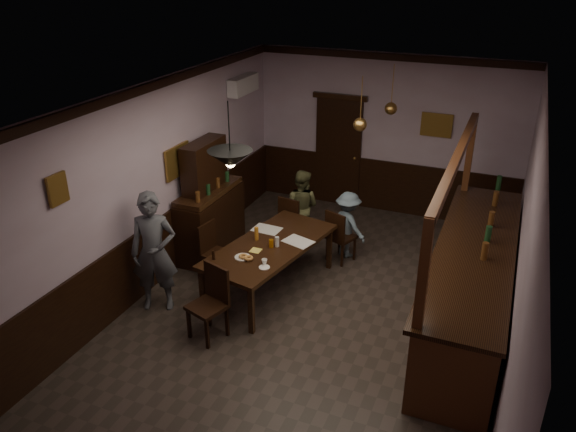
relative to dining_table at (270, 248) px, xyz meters
The scene contains 31 objects.
room 1.25m from the dining_table, 32.52° to the right, with size 5.01×8.01×3.01m.
dining_table is the anchor object (origin of this frame).
chair_far_left 1.36m from the dining_table, 98.46° to the left, with size 0.48×0.48×0.94m.
chair_far_right 1.36m from the dining_table, 60.11° to the left, with size 0.50×0.50×0.90m.
chair_near 1.33m from the dining_table, 100.62° to the right, with size 0.54×0.54×0.99m.
chair_side 0.97m from the dining_table, behind, with size 0.44×0.44×0.89m.
person_standing 1.64m from the dining_table, 141.07° to the right, with size 0.63×0.42×1.74m, color #4D4F58.
person_seated_left 1.61m from the dining_table, 95.15° to the left, with size 0.64×0.50×1.31m, color brown.
person_seated_right 1.62m from the dining_table, 62.77° to the left, with size 0.72×0.42×1.12m, color slate.
newspaper_left 0.48m from the dining_table, 120.17° to the left, with size 0.42×0.30×0.01m, color silver.
newspaper_right 0.42m from the dining_table, 32.98° to the left, with size 0.42×0.30×0.01m, color silver.
napkin 0.28m from the dining_table, 113.12° to the right, with size 0.15×0.15×0.00m, color #E7D255.
saucer 0.68m from the dining_table, 72.11° to the right, with size 0.15×0.15×0.01m, color white.
coffee_cup 0.61m from the dining_table, 72.71° to the right, with size 0.08×0.08×0.07m, color white.
pastry_plate 0.54m from the dining_table, 110.15° to the right, with size 0.22×0.22×0.01m, color white.
pastry_ring_a 0.56m from the dining_table, 107.42° to the right, with size 0.13×0.13×0.04m, color #C68C47.
pastry_ring_b 0.55m from the dining_table, 98.09° to the right, with size 0.13×0.13×0.04m, color #C68C47.
soda_can 0.15m from the dining_table, 53.72° to the right, with size 0.07×0.07×0.12m, color orange.
beer_glass 0.30m from the dining_table, 167.02° to the left, with size 0.06×0.06×0.20m, color #BF721E.
water_glass 0.19m from the dining_table, ahead, with size 0.06×0.06×0.15m, color silver.
pepper_mill 0.89m from the dining_table, 126.90° to the right, with size 0.04×0.04×0.14m, color black.
sideboard 1.57m from the dining_table, 153.64° to the left, with size 0.52×1.45×1.92m.
bar_counter 2.81m from the dining_table, ahead, with size 0.98×4.22×2.37m.
door_back 3.46m from the dining_table, 91.60° to the left, with size 0.90×0.06×2.10m, color black.
ac_unit 3.36m from the dining_table, 123.43° to the left, with size 0.20×0.85×0.30m.
picture_left_small 3.06m from the dining_table, 128.10° to the right, with size 0.04×0.28×0.36m.
picture_left_large 1.96m from the dining_table, behind, with size 0.04×0.62×0.48m.
picture_back 4.00m from the dining_table, 63.70° to the left, with size 0.55×0.04×0.42m.
pendant_iron 1.79m from the dining_table, 101.04° to the right, with size 0.56×0.56×0.83m.
pendant_brass_mid 2.23m from the dining_table, 53.93° to the left, with size 0.20×0.20×0.81m.
pendant_brass_far 3.04m from the dining_table, 64.66° to the left, with size 0.20×0.20×0.81m.
Camera 1 is at (2.20, -6.00, 4.57)m, focal length 35.00 mm.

